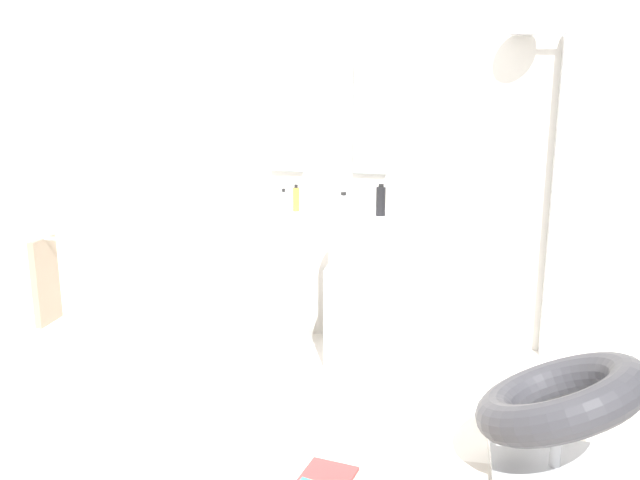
% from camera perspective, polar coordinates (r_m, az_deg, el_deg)
% --- Properties ---
extents(ground_plane, '(4.80, 3.60, 0.04)m').
position_cam_1_polar(ground_plane, '(3.51, -4.36, -17.62)').
color(ground_plane, silver).
extents(rear_partition, '(4.80, 0.10, 2.60)m').
position_cam_1_polar(rear_partition, '(4.64, 0.85, 7.49)').
color(rear_partition, silver).
rests_on(rear_partition, ground_plane).
extents(pedestal_sink_left, '(0.40, 0.40, 1.06)m').
position_cam_1_polar(pedestal_sink_left, '(4.45, -3.72, -3.59)').
color(pedestal_sink_left, white).
rests_on(pedestal_sink_left, ground_plane).
extents(pedestal_sink_right, '(0.40, 0.40, 1.06)m').
position_cam_1_polar(pedestal_sink_right, '(4.35, 3.39, -4.02)').
color(pedestal_sink_right, white).
rests_on(pedestal_sink_right, ground_plane).
extents(vanity_mirror_left, '(0.22, 0.03, 0.73)m').
position_cam_1_polar(vanity_mirror_left, '(4.61, -2.75, 10.27)').
color(vanity_mirror_left, '#8C9EA8').
extents(vanity_mirror_right, '(0.22, 0.03, 0.73)m').
position_cam_1_polar(vanity_mirror_right, '(4.50, 4.23, 10.17)').
color(vanity_mirror_right, '#8C9EA8').
extents(shower_column, '(0.49, 0.24, 2.05)m').
position_cam_1_polar(shower_column, '(4.51, 19.35, 3.72)').
color(shower_column, '#B7BABF').
rests_on(shower_column, ground_plane).
extents(lounge_chair, '(1.03, 1.03, 0.65)m').
position_cam_1_polar(lounge_chair, '(3.33, 19.22, -12.99)').
color(lounge_chair, '#B7BABF').
rests_on(lounge_chair, ground_plane).
extents(towel_rack, '(0.37, 0.22, 0.95)m').
position_cam_1_polar(towel_rack, '(4.24, -22.09, -3.40)').
color(towel_rack, '#B7BABF').
rests_on(towel_rack, ground_plane).
extents(magazine_red, '(0.26, 0.24, 0.02)m').
position_cam_1_polar(magazine_red, '(3.32, 0.70, -18.88)').
color(magazine_red, '#B73838').
rests_on(magazine_red, area_rug).
extents(soap_bottle_amber, '(0.04, 0.04, 0.17)m').
position_cam_1_polar(soap_bottle_amber, '(4.29, -1.99, 3.42)').
color(soap_bottle_amber, '#C68C38').
rests_on(soap_bottle_amber, pedestal_sink_left).
extents(soap_bottle_black, '(0.06, 0.06, 0.19)m').
position_cam_1_polar(soap_bottle_black, '(4.17, 5.06, 3.25)').
color(soap_bottle_black, black).
rests_on(soap_bottle_black, pedestal_sink_right).
extents(soap_bottle_clear, '(0.04, 0.04, 0.16)m').
position_cam_1_polar(soap_bottle_clear, '(4.19, -3.03, 3.11)').
color(soap_bottle_clear, silver).
rests_on(soap_bottle_clear, pedestal_sink_left).
extents(soap_bottle_white, '(0.06, 0.06, 0.14)m').
position_cam_1_polar(soap_bottle_white, '(4.18, 1.96, 2.96)').
color(soap_bottle_white, white).
rests_on(soap_bottle_white, pedestal_sink_right).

